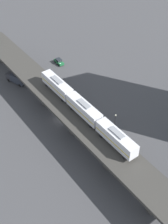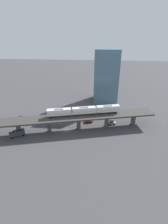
{
  "view_description": "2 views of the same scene",
  "coord_description": "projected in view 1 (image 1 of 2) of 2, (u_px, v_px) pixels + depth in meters",
  "views": [
    {
      "loc": [
        19.43,
        63.9,
        62.08
      ],
      "look_at": [
        -3.6,
        8.98,
        9.07
      ],
      "focal_mm": 50.0,
      "sensor_mm": 36.0,
      "label": 1
    },
    {
      "loc": [
        76.17,
        15.14,
        49.31
      ],
      "look_at": [
        -3.6,
        8.98,
        9.07
      ],
      "focal_mm": 28.0,
      "sensor_mm": 36.0,
      "label": 2
    }
  ],
  "objects": [
    {
      "name": "ground_plane",
      "position": [
        61.0,
        119.0,
        90.9
      ],
      "size": [
        400.0,
        400.0,
        0.0
      ],
      "primitive_type": "plane",
      "color": "#424244"
    },
    {
      "name": "elevated_viaduct",
      "position": [
        59.0,
        102.0,
        86.69
      ],
      "size": [
        29.67,
        91.42,
        7.57
      ],
      "color": "#393733",
      "rests_on": "ground"
    },
    {
      "name": "subway_train",
      "position": [
        84.0,
        109.0,
        79.04
      ],
      "size": [
        11.42,
        36.82,
        4.45
      ],
      "color": "silver",
      "rests_on": "elevated_viaduct"
    },
    {
      "name": "street_car_green",
      "position": [
        59.0,
        61.0,
        112.49
      ],
      "size": [
        2.62,
        4.67,
        1.89
      ],
      "color": "#1E6638",
      "rests_on": "ground"
    },
    {
      "name": "street_car_red",
      "position": [
        105.0,
        134.0,
        85.16
      ],
      "size": [
        2.29,
        4.56,
        1.89
      ],
      "color": "#AD1E1E",
      "rests_on": "ground"
    },
    {
      "name": "street_car_silver",
      "position": [
        125.0,
        170.0,
        76.11
      ],
      "size": [
        1.99,
        4.42,
        1.89
      ],
      "color": "#B7BABF",
      "rests_on": "ground"
    },
    {
      "name": "delivery_truck",
      "position": [
        16.0,
        78.0,
        103.31
      ],
      "size": [
        5.79,
        7.27,
        3.2
      ],
      "color": "#333338",
      "rests_on": "ground"
    },
    {
      "name": "street_lamp",
      "position": [
        115.0,
        122.0,
        84.04
      ],
      "size": [
        0.44,
        0.44,
        6.94
      ],
      "color": "black",
      "rests_on": "ground"
    }
  ]
}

